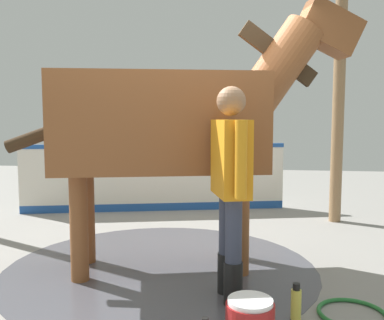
% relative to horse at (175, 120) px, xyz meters
% --- Properties ---
extents(ground_plane, '(16.00, 16.00, 0.02)m').
position_rel_horse_xyz_m(ground_plane, '(0.02, 0.01, -1.44)').
color(ground_plane, gray).
extents(wet_patch, '(3.01, 3.01, 0.00)m').
position_rel_horse_xyz_m(wet_patch, '(-0.14, -0.03, -1.43)').
color(wet_patch, '#4C4C54').
rests_on(wet_patch, ground).
extents(barrier_wall, '(4.00, 1.04, 1.05)m').
position_rel_horse_xyz_m(barrier_wall, '(-0.74, 2.47, -0.95)').
color(barrier_wall, silver).
rests_on(barrier_wall, ground).
extents(roof_post_near, '(0.16, 0.16, 3.06)m').
position_rel_horse_xyz_m(roof_post_near, '(1.92, 2.13, 0.10)').
color(roof_post_near, olive).
rests_on(roof_post_near, ground).
extents(horse, '(3.31, 1.32, 2.58)m').
position_rel_horse_xyz_m(horse, '(0.00, 0.00, 0.00)').
color(horse, brown).
rests_on(horse, ground).
extents(handler, '(0.35, 0.66, 1.70)m').
position_rel_horse_xyz_m(handler, '(0.56, -0.65, -0.45)').
color(handler, black).
rests_on(handler, ground).
extents(bottle_shampoo, '(0.08, 0.08, 0.27)m').
position_rel_horse_xyz_m(bottle_shampoo, '(1.05, -0.95, -1.31)').
color(bottle_shampoo, '#D8CC4C').
rests_on(bottle_shampoo, ground).
extents(hose_coil, '(0.51, 0.51, 0.03)m').
position_rel_horse_xyz_m(hose_coil, '(1.47, -0.85, -1.41)').
color(hose_coil, '#267233').
rests_on(hose_coil, ground).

